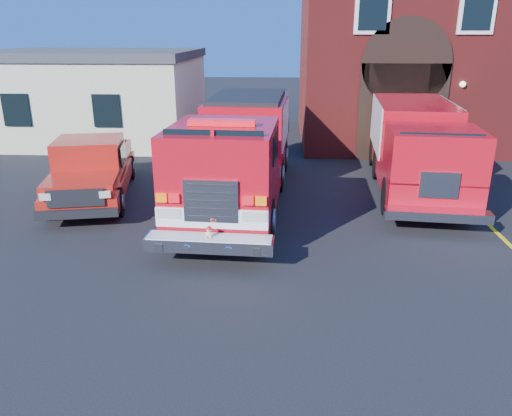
# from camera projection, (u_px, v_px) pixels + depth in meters

# --- Properties ---
(ground) EXTENTS (100.00, 100.00, 0.00)m
(ground) POSITION_uv_depth(u_px,v_px,m) (259.00, 239.00, 13.24)
(ground) COLOR black
(ground) RESTS_ON ground
(parking_stripe_near) EXTENTS (0.12, 3.00, 0.01)m
(parking_stripe_near) POSITION_uv_depth(u_px,v_px,m) (494.00, 230.00, 13.83)
(parking_stripe_near) COLOR yellow
(parking_stripe_near) RESTS_ON ground
(parking_stripe_mid) EXTENTS (0.12, 3.00, 0.01)m
(parking_stripe_mid) POSITION_uv_depth(u_px,v_px,m) (459.00, 196.00, 16.65)
(parking_stripe_mid) COLOR yellow
(parking_stripe_mid) RESTS_ON ground
(parking_stripe_far) EXTENTS (0.12, 3.00, 0.01)m
(parking_stripe_far) POSITION_uv_depth(u_px,v_px,m) (434.00, 173.00, 19.47)
(parking_stripe_far) COLOR yellow
(parking_stripe_far) RESTS_ON ground
(fire_station) EXTENTS (15.20, 10.20, 8.45)m
(fire_station) POSITION_uv_depth(u_px,v_px,m) (456.00, 52.00, 24.50)
(fire_station) COLOR maroon
(fire_station) RESTS_ON ground
(side_building) EXTENTS (10.20, 8.20, 4.35)m
(side_building) POSITION_uv_depth(u_px,v_px,m) (95.00, 94.00, 25.21)
(side_building) COLOR beige
(side_building) RESTS_ON ground
(fire_engine) EXTENTS (3.31, 10.26, 3.12)m
(fire_engine) POSITION_uv_depth(u_px,v_px,m) (239.00, 151.00, 15.87)
(fire_engine) COLOR black
(fire_engine) RESTS_ON ground
(pickup_truck) EXTENTS (3.40, 6.46, 2.01)m
(pickup_truck) POSITION_uv_depth(u_px,v_px,m) (93.00, 169.00, 16.32)
(pickup_truck) COLOR black
(pickup_truck) RESTS_ON ground
(secondary_truck) EXTENTS (3.47, 8.89, 2.82)m
(secondary_truck) POSITION_uv_depth(u_px,v_px,m) (417.00, 145.00, 17.15)
(secondary_truck) COLOR black
(secondary_truck) RESTS_ON ground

